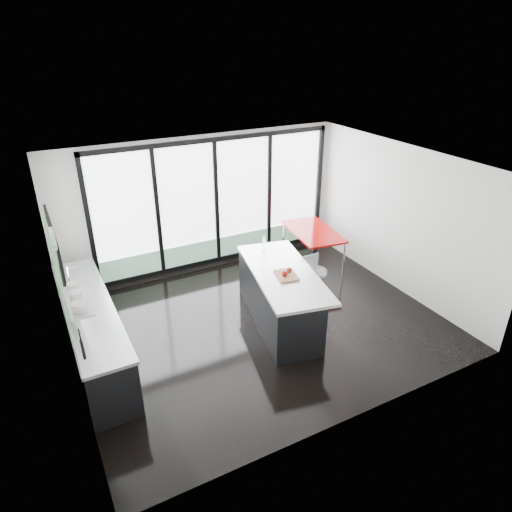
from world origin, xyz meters
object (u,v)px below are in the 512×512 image
island (278,297)px  red_table (312,248)px  bar_stool_near (314,289)px  bar_stool_far (279,281)px

island → red_table: island is taller
island → bar_stool_near: 0.79m
island → bar_stool_near: (0.78, 0.06, -0.10)m
bar_stool_far → island: bearing=-131.9°
island → bar_stool_far: size_ratio=3.99×
island → red_table: size_ratio=1.69×
red_table → bar_stool_near: bearing=-123.0°
bar_stool_near → island: bearing=-179.5°
island → bar_stool_near: bearing=4.6°
bar_stool_near → red_table: size_ratio=0.52×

